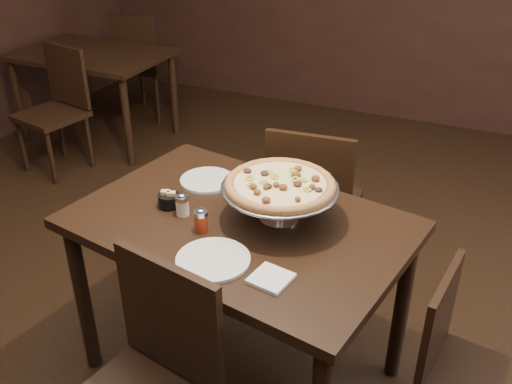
% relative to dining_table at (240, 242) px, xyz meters
% --- Properties ---
extents(room, '(6.04, 7.04, 2.84)m').
position_rel_dining_table_xyz_m(room, '(0.02, -0.08, 0.69)').
color(room, black).
rests_on(room, ground).
extents(dining_table, '(1.45, 1.09, 0.82)m').
position_rel_dining_table_xyz_m(dining_table, '(0.00, 0.00, 0.00)').
color(dining_table, black).
rests_on(dining_table, ground).
extents(background_table, '(1.20, 0.80, 0.75)m').
position_rel_dining_table_xyz_m(background_table, '(-2.24, 1.90, -0.06)').
color(background_table, black).
rests_on(background_table, ground).
extents(pizza_stand, '(0.46, 0.46, 0.19)m').
position_rel_dining_table_xyz_m(pizza_stand, '(0.14, 0.07, 0.26)').
color(pizza_stand, silver).
rests_on(pizza_stand, dining_table).
extents(parmesan_shaker, '(0.06, 0.06, 0.10)m').
position_rel_dining_table_xyz_m(parmesan_shaker, '(-0.23, -0.06, 0.15)').
color(parmesan_shaker, beige).
rests_on(parmesan_shaker, dining_table).
extents(pepper_flake_shaker, '(0.06, 0.06, 0.10)m').
position_rel_dining_table_xyz_m(pepper_flake_shaker, '(-0.10, -0.13, 0.15)').
color(pepper_flake_shaker, maroon).
rests_on(pepper_flake_shaker, dining_table).
extents(packet_caddy, '(0.09, 0.09, 0.07)m').
position_rel_dining_table_xyz_m(packet_caddy, '(-0.31, -0.02, 0.14)').
color(packet_caddy, black).
rests_on(packet_caddy, dining_table).
extents(napkin_stack, '(0.15, 0.15, 0.01)m').
position_rel_dining_table_xyz_m(napkin_stack, '(0.26, -0.30, 0.11)').
color(napkin_stack, silver).
rests_on(napkin_stack, dining_table).
extents(plate_left, '(0.24, 0.24, 0.01)m').
position_rel_dining_table_xyz_m(plate_left, '(-0.27, 0.23, 0.11)').
color(plate_left, silver).
rests_on(plate_left, dining_table).
extents(plate_near, '(0.27, 0.27, 0.01)m').
position_rel_dining_table_xyz_m(plate_near, '(0.03, -0.29, 0.11)').
color(plate_near, silver).
rests_on(plate_near, dining_table).
extents(serving_spatula, '(0.15, 0.15, 0.02)m').
position_rel_dining_table_xyz_m(serving_spatula, '(0.20, -0.07, 0.26)').
color(serving_spatula, silver).
rests_on(serving_spatula, pizza_stand).
extents(chair_far, '(0.48, 0.48, 0.95)m').
position_rel_dining_table_xyz_m(chair_far, '(0.06, 0.75, -0.19)').
color(chair_far, black).
rests_on(chair_far, ground).
extents(chair_near, '(0.52, 0.52, 0.95)m').
position_rel_dining_table_xyz_m(chair_near, '(-0.04, -0.63, -0.19)').
color(chair_near, black).
rests_on(chair_near, ground).
extents(chair_side, '(0.43, 0.43, 0.82)m').
position_rel_dining_table_xyz_m(chair_side, '(0.92, -0.05, -0.26)').
color(chair_side, black).
rests_on(chair_side, ground).
extents(bg_chair_far, '(0.48, 0.48, 0.96)m').
position_rel_dining_table_xyz_m(bg_chair_far, '(-2.16, 2.48, -0.19)').
color(bg_chair_far, black).
rests_on(bg_chair_far, ground).
extents(bg_chair_near, '(0.51, 0.51, 0.92)m').
position_rel_dining_table_xyz_m(bg_chair_near, '(-2.15, 1.35, -0.21)').
color(bg_chair_near, black).
rests_on(bg_chair_near, ground).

